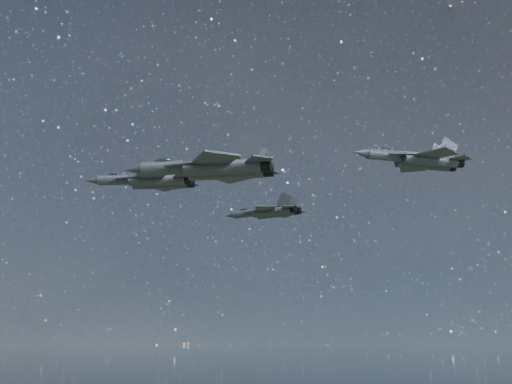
# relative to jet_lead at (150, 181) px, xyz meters

# --- Properties ---
(jet_lead) EXTENTS (16.41, 11.66, 4.18)m
(jet_lead) POSITION_rel_jet_lead_xyz_m (0.00, 0.00, 0.00)
(jet_lead) COLOR #333840
(jet_left) EXTENTS (15.37, 10.15, 3.93)m
(jet_left) POSITION_rel_jet_lead_xyz_m (14.35, 23.85, 0.30)
(jet_left) COLOR #333840
(jet_right) EXTENTS (18.09, 12.85, 4.60)m
(jet_right) POSITION_rel_jet_lead_xyz_m (12.03, -15.37, -3.15)
(jet_right) COLOR #333840
(jet_slot) EXTENTS (16.07, 10.60, 4.11)m
(jet_slot) POSITION_rel_jet_lead_xyz_m (36.93, -0.96, 1.37)
(jet_slot) COLOR #333840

